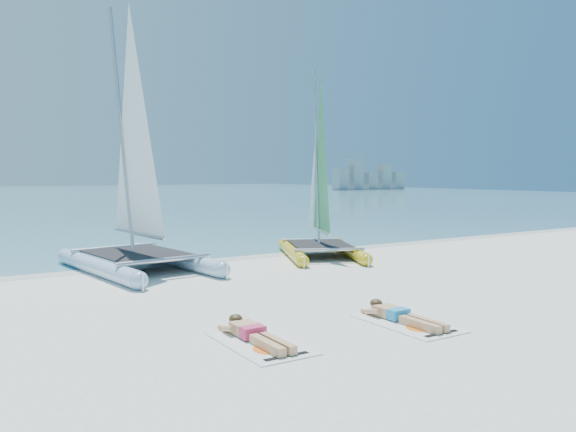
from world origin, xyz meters
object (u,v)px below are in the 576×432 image
sunbather_b (400,315)px  towel_b (408,324)px  catamaran_yellow (318,194)px  sunbather_a (254,333)px  catamaran_blue (134,187)px  towel_a (260,343)px

sunbather_b → towel_b: bearing=-90.0°
catamaran_yellow → sunbather_b: bearing=-91.4°
catamaran_yellow → sunbather_a: bearing=-107.3°
towel_b → sunbather_b: size_ratio=1.07×
catamaran_blue → towel_a: catamaran_blue is taller
catamaran_blue → catamaran_yellow: 5.75m
towel_b → sunbather_b: 0.22m
catamaran_yellow → towel_a: bearing=-106.5°
sunbather_a → sunbather_b: 2.69m
catamaran_blue → towel_a: (-0.37, -7.45, -2.19)m
sunbather_a → towel_b: (2.66, -0.54, -0.11)m
catamaran_yellow → towel_b: bearing=-90.8°
towel_a → catamaran_yellow: bearing=49.9°
towel_a → sunbather_b: size_ratio=1.07×
catamaran_blue → towel_a: 7.78m
towel_a → sunbather_b: (2.66, -0.16, 0.11)m
towel_a → sunbather_a: bearing=90.0°
catamaran_blue → towel_b: catamaran_blue is taller
towel_a → catamaran_blue: bearing=87.1°
catamaran_yellow → catamaran_blue: bearing=-158.4°
sunbather_a → sunbather_b: size_ratio=1.00×
towel_b → catamaran_yellow: bearing=65.6°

